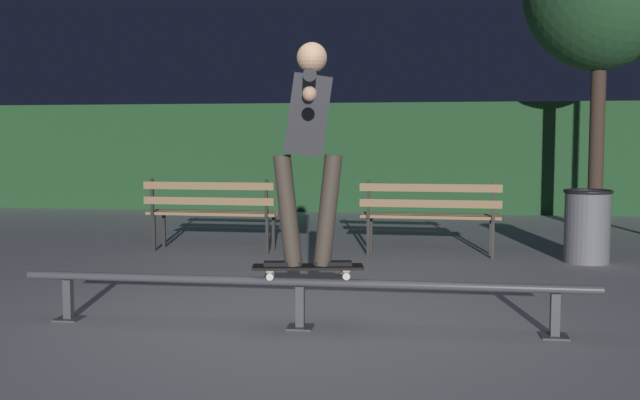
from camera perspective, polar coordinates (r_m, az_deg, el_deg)
ground_plane at (r=5.34m, az=-1.46°, el=-9.77°), size 90.00×90.00×0.00m
hedge_backdrop at (r=14.20m, az=4.65°, el=3.32°), size 24.00×1.20×2.04m
grind_rail at (r=5.23m, az=-1.56°, el=-6.93°), size 4.11×0.18×0.36m
skateboard at (r=5.19m, az=-0.95°, el=-5.28°), size 0.80×0.33×0.09m
skateboarder at (r=5.11m, az=-0.93°, el=5.11°), size 0.63×1.39×1.56m
park_bench_leftmost at (r=8.90m, az=-8.42°, el=-0.55°), size 1.61×0.45×0.88m
park_bench_left_center at (r=8.53m, az=8.54°, el=-0.77°), size 1.61×0.45×0.88m
trash_can at (r=8.52m, az=20.04°, el=-1.84°), size 0.52×0.52×0.80m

